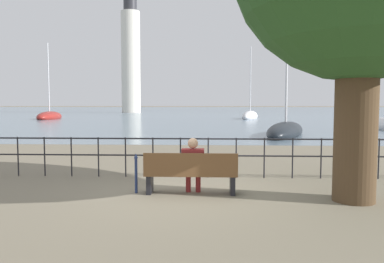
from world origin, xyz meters
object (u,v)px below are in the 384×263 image
(sailboat_3, at_px, (286,131))
(seated_person_left, at_px, (193,163))
(park_bench, at_px, (191,174))
(closed_umbrella, at_px, (136,171))
(harbor_lighthouse, at_px, (131,56))
(sailboat_0, at_px, (50,117))
(sailboat_2, at_px, (250,116))

(sailboat_3, bearing_deg, seated_person_left, -89.18)
(park_bench, height_order, closed_umbrella, park_bench)
(harbor_lighthouse, bearing_deg, closed_umbrella, -78.05)
(sailboat_3, bearing_deg, harbor_lighthouse, 128.74)
(closed_umbrella, bearing_deg, sailboat_0, 115.71)
(sailboat_0, distance_m, sailboat_3, 36.37)
(seated_person_left, bearing_deg, sailboat_2, 82.25)
(sailboat_2, bearing_deg, harbor_lighthouse, 139.30)
(sailboat_0, height_order, sailboat_3, sailboat_0)
(sailboat_0, relative_size, sailboat_3, 1.25)
(seated_person_left, distance_m, sailboat_2, 43.36)
(sailboat_3, bearing_deg, sailboat_2, 107.42)
(park_bench, relative_size, sailboat_3, 0.24)
(seated_person_left, xyz_separation_m, sailboat_3, (5.15, 15.78, -0.41))
(sailboat_2, height_order, harbor_lighthouse, harbor_lighthouse)
(closed_umbrella, bearing_deg, seated_person_left, 0.85)
(seated_person_left, relative_size, sailboat_3, 0.14)
(sailboat_2, bearing_deg, sailboat_3, -74.74)
(sailboat_0, xyz_separation_m, sailboat_2, (26.85, 1.91, 0.03))
(closed_umbrella, distance_m, harbor_lighthouse, 83.64)
(seated_person_left, height_order, sailboat_3, sailboat_3)
(sailboat_0, xyz_separation_m, harbor_lighthouse, (2.67, 39.76, 13.17))
(park_bench, relative_size, harbor_lighthouse, 0.07)
(sailboat_2, bearing_deg, park_bench, -81.06)
(sailboat_0, bearing_deg, park_bench, -69.36)
(closed_umbrella, height_order, sailboat_2, sailboat_2)
(park_bench, height_order, sailboat_0, sailboat_0)
(seated_person_left, bearing_deg, closed_umbrella, -179.15)
(park_bench, distance_m, closed_umbrella, 1.19)
(sailboat_0, relative_size, harbor_lighthouse, 0.36)
(closed_umbrella, xyz_separation_m, sailboat_2, (7.08, 42.98, -0.12))
(sailboat_0, xyz_separation_m, sailboat_3, (26.16, -25.27, -0.07))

